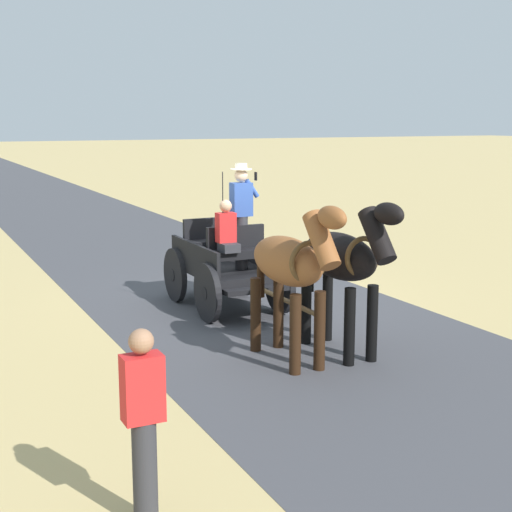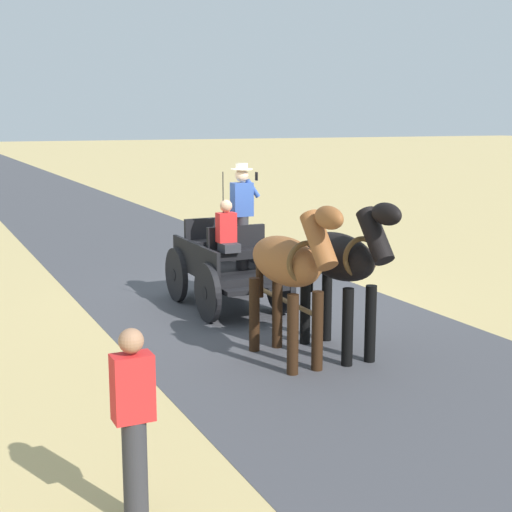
% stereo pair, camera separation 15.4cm
% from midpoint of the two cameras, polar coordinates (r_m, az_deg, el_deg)
% --- Properties ---
extents(ground_plane, '(200.00, 200.00, 0.00)m').
position_cam_midpoint_polar(ground_plane, '(13.11, -1.32, -3.70)').
color(ground_plane, tan).
extents(road_surface, '(5.30, 160.00, 0.01)m').
position_cam_midpoint_polar(road_surface, '(13.11, -1.32, -3.68)').
color(road_surface, '#424247').
rests_on(road_surface, ground).
extents(horse_drawn_carriage, '(1.43, 4.50, 2.50)m').
position_cam_midpoint_polar(horse_drawn_carriage, '(12.66, -2.55, -0.43)').
color(horse_drawn_carriage, black).
rests_on(horse_drawn_carriage, ground).
extents(horse_near_side, '(0.60, 2.13, 2.21)m').
position_cam_midpoint_polar(horse_near_side, '(10.10, 6.34, -0.35)').
color(horse_near_side, black).
rests_on(horse_near_side, ground).
extents(horse_off_side, '(0.60, 2.13, 2.21)m').
position_cam_midpoint_polar(horse_off_side, '(9.70, 2.27, -0.75)').
color(horse_off_side, brown).
rests_on(horse_off_side, ground).
extents(pedestrian_walking, '(0.32, 0.20, 1.63)m').
position_cam_midpoint_polar(pedestrian_walking, '(6.05, -9.40, -12.51)').
color(pedestrian_walking, '#2D2D33').
rests_on(pedestrian_walking, ground).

